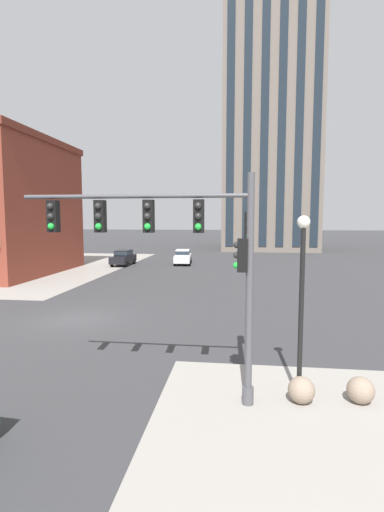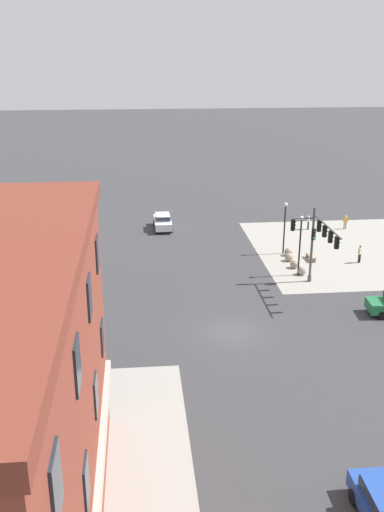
% 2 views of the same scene
% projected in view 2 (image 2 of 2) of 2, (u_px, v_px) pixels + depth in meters
% --- Properties ---
extents(ground_plane, '(320.00, 320.00, 0.00)m').
position_uv_depth(ground_plane, '(233.00, 332.00, 39.15)').
color(ground_plane, '#38383A').
extents(sidewalk_corner_slab, '(20.00, 19.00, 0.02)m').
position_uv_depth(sidewalk_corner_slab, '(354.00, 250.00, 55.45)').
color(sidewalk_corner_slab, gray).
rests_on(sidewalk_corner_slab, ground).
extents(traffic_signal_main, '(6.55, 2.09, 6.38)m').
position_uv_depth(traffic_signal_main, '(317.00, 238.00, 44.84)').
color(traffic_signal_main, '#4C4C51').
rests_on(traffic_signal_main, ground).
extents(bollard_sphere_curb_a, '(0.75, 0.75, 0.75)m').
position_uv_depth(bollard_sphere_curb_a, '(302.00, 271.00, 49.10)').
color(bollard_sphere_curb_a, gray).
rests_on(bollard_sphere_curb_a, ground).
extents(bollard_sphere_curb_b, '(0.75, 0.75, 0.75)m').
position_uv_depth(bollard_sphere_curb_b, '(294.00, 264.00, 50.62)').
color(bollard_sphere_curb_b, gray).
rests_on(bollard_sphere_curb_b, ground).
extents(bollard_sphere_curb_c, '(0.75, 0.75, 0.75)m').
position_uv_depth(bollard_sphere_curb_c, '(289.00, 257.00, 52.31)').
color(bollard_sphere_curb_c, gray).
rests_on(bollard_sphere_curb_c, ground).
extents(bollard_sphere_curb_d, '(0.75, 0.75, 0.75)m').
position_uv_depth(bollard_sphere_curb_d, '(288.00, 252.00, 53.69)').
color(bollard_sphere_curb_d, gray).
rests_on(bollard_sphere_curb_d, ground).
extents(bench_near_signal, '(1.81, 0.51, 0.49)m').
position_uv_depth(bench_near_signal, '(311.00, 256.00, 52.66)').
color(bench_near_signal, tan).
rests_on(bench_near_signal, ground).
extents(pedestrian_near_bench, '(0.30, 0.53, 1.55)m').
position_uv_depth(pedestrian_near_bench, '(345.00, 221.00, 61.61)').
color(pedestrian_near_bench, gray).
rests_on(pedestrian_near_bench, ground).
extents(pedestrian_at_curb, '(0.55, 0.24, 1.77)m').
position_uv_depth(pedestrian_at_curb, '(309.00, 220.00, 61.37)').
color(pedestrian_at_curb, '#333333').
rests_on(pedestrian_at_curb, ground).
extents(pedestrian_walking_east, '(0.35, 0.48, 1.68)m').
position_uv_depth(pedestrian_walking_east, '(360.00, 253.00, 51.70)').
color(pedestrian_walking_east, black).
rests_on(pedestrian_walking_east, ground).
extents(street_lamp_corner_near, '(0.36, 0.36, 5.26)m').
position_uv_depth(street_lamp_corner_near, '(300.00, 238.00, 48.06)').
color(street_lamp_corner_near, black).
rests_on(street_lamp_corner_near, ground).
extents(street_lamp_mid_sidewalk, '(0.36, 0.36, 4.99)m').
position_uv_depth(street_lamp_mid_sidewalk, '(285.00, 222.00, 53.31)').
color(street_lamp_mid_sidewalk, black).
rests_on(street_lamp_mid_sidewalk, ground).
extents(car_main_southbound_near, '(4.43, 1.94, 1.68)m').
position_uv_depth(car_main_southbound_near, '(163.00, 221.00, 61.54)').
color(car_main_southbound_near, silver).
rests_on(car_main_southbound_near, ground).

